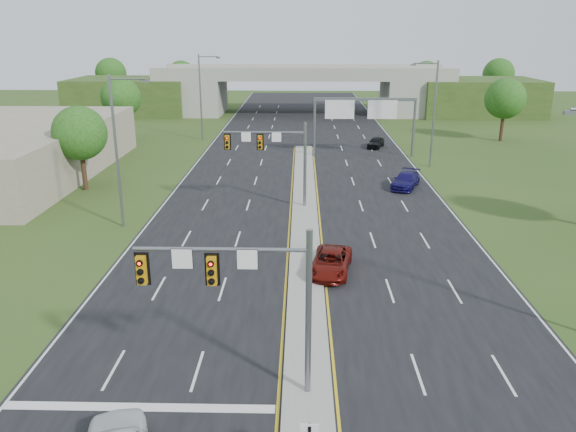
{
  "coord_description": "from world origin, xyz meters",
  "views": [
    {
      "loc": [
        -0.33,
        -19.08,
        13.83
      ],
      "look_at": [
        -1.1,
        13.65,
        3.0
      ],
      "focal_mm": 35.0,
      "sensor_mm": 36.0,
      "label": 1
    }
  ],
  "objects_px": {
    "signal_mast_near": "(248,287)",
    "signal_mast_far": "(277,151)",
    "car_far_b": "(406,180)",
    "sign_gantry": "(363,111)",
    "overpass": "(303,93)",
    "car_far_a": "(331,262)",
    "car_far_c": "(376,142)"
  },
  "relations": [
    {
      "from": "signal_mast_near",
      "to": "overpass",
      "type": "xyz_separation_m",
      "value": [
        2.26,
        80.07,
        -1.17
      ]
    },
    {
      "from": "sign_gantry",
      "to": "overpass",
      "type": "distance_m",
      "value": 35.75
    },
    {
      "from": "car_far_a",
      "to": "car_far_c",
      "type": "bearing_deg",
      "value": 89.05
    },
    {
      "from": "car_far_c",
      "to": "car_far_a",
      "type": "bearing_deg",
      "value": -79.87
    },
    {
      "from": "signal_mast_near",
      "to": "signal_mast_far",
      "type": "distance_m",
      "value": 25.0
    },
    {
      "from": "signal_mast_near",
      "to": "car_far_b",
      "type": "relative_size",
      "value": 1.46
    },
    {
      "from": "overpass",
      "to": "car_far_b",
      "type": "height_order",
      "value": "overpass"
    },
    {
      "from": "signal_mast_far",
      "to": "car_far_c",
      "type": "bearing_deg",
      "value": 65.98
    },
    {
      "from": "car_far_a",
      "to": "car_far_b",
      "type": "relative_size",
      "value": 1.0
    },
    {
      "from": "signal_mast_far",
      "to": "overpass",
      "type": "xyz_separation_m",
      "value": [
        2.26,
        55.07,
        -1.17
      ]
    },
    {
      "from": "signal_mast_near",
      "to": "signal_mast_far",
      "type": "relative_size",
      "value": 1.0
    },
    {
      "from": "sign_gantry",
      "to": "car_far_c",
      "type": "bearing_deg",
      "value": 66.31
    },
    {
      "from": "signal_mast_near",
      "to": "car_far_b",
      "type": "distance_m",
      "value": 33.71
    },
    {
      "from": "signal_mast_near",
      "to": "car_far_c",
      "type": "xyz_separation_m",
      "value": [
        11.23,
        50.2,
        -4.05
      ]
    },
    {
      "from": "car_far_a",
      "to": "car_far_c",
      "type": "height_order",
      "value": "car_far_a"
    },
    {
      "from": "sign_gantry",
      "to": "car_far_a",
      "type": "distance_m",
      "value": 33.7
    },
    {
      "from": "car_far_a",
      "to": "signal_mast_far",
      "type": "bearing_deg",
      "value": 116.28
    },
    {
      "from": "signal_mast_near",
      "to": "overpass",
      "type": "bearing_deg",
      "value": 88.38
    },
    {
      "from": "signal_mast_far",
      "to": "overpass",
      "type": "height_order",
      "value": "overpass"
    },
    {
      "from": "car_far_b",
      "to": "car_far_c",
      "type": "relative_size",
      "value": 1.25
    },
    {
      "from": "signal_mast_far",
      "to": "signal_mast_near",
      "type": "bearing_deg",
      "value": -90.0
    },
    {
      "from": "car_far_c",
      "to": "signal_mast_near",
      "type": "bearing_deg",
      "value": -81.42
    },
    {
      "from": "overpass",
      "to": "car_far_c",
      "type": "bearing_deg",
      "value": -73.29
    },
    {
      "from": "overpass",
      "to": "car_far_c",
      "type": "height_order",
      "value": "overpass"
    },
    {
      "from": "sign_gantry",
      "to": "car_far_c",
      "type": "xyz_separation_m",
      "value": [
        2.28,
        5.21,
        -4.57
      ]
    },
    {
      "from": "signal_mast_far",
      "to": "car_far_a",
      "type": "relative_size",
      "value": 1.46
    },
    {
      "from": "signal_mast_near",
      "to": "overpass",
      "type": "distance_m",
      "value": 80.11
    },
    {
      "from": "car_far_a",
      "to": "car_far_c",
      "type": "xyz_separation_m",
      "value": [
        7.47,
        38.19,
        -0.01
      ]
    },
    {
      "from": "sign_gantry",
      "to": "car_far_a",
      "type": "height_order",
      "value": "sign_gantry"
    },
    {
      "from": "signal_mast_far",
      "to": "car_far_b",
      "type": "height_order",
      "value": "signal_mast_far"
    },
    {
      "from": "sign_gantry",
      "to": "car_far_b",
      "type": "relative_size",
      "value": 2.42
    },
    {
      "from": "signal_mast_near",
      "to": "overpass",
      "type": "height_order",
      "value": "overpass"
    }
  ]
}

